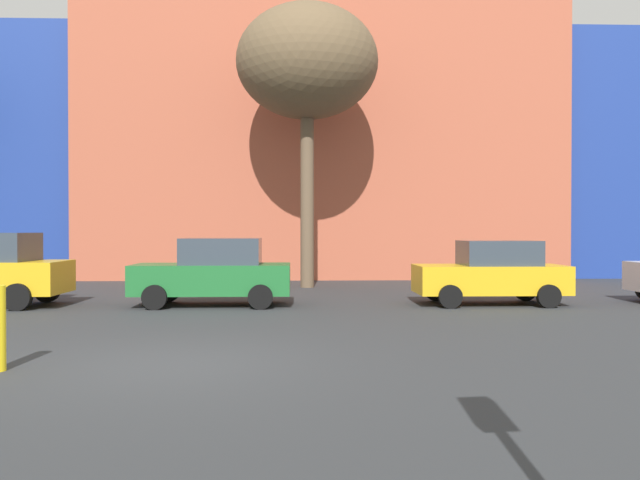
{
  "coord_description": "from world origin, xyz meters",
  "views": [
    {
      "loc": [
        1.81,
        -9.46,
        1.9
      ],
      "look_at": [
        2.53,
        10.52,
        1.62
      ],
      "focal_mm": 37.23,
      "sensor_mm": 36.0,
      "label": 1
    }
  ],
  "objects": [
    {
      "name": "bare_tree_1",
      "position": [
        2.17,
        12.68,
        7.46
      ],
      "size": [
        4.73,
        4.73,
        9.41
      ],
      "color": "brown",
      "rests_on": "ground_plane"
    },
    {
      "name": "ground_plane",
      "position": [
        0.0,
        0.0,
        0.0
      ],
      "size": [
        200.0,
        200.0,
        0.0
      ],
      "primitive_type": "plane",
      "color": "#2D3033"
    },
    {
      "name": "parked_car_3",
      "position": [
        6.85,
        7.39,
        0.82
      ],
      "size": [
        3.79,
        1.86,
        1.64
      ],
      "rotation": [
        0.0,
        0.0,
        3.14
      ],
      "color": "gold",
      "rests_on": "ground_plane"
    },
    {
      "name": "building_backdrop",
      "position": [
        2.84,
        21.43,
        5.29
      ],
      "size": [
        34.07,
        11.47,
        12.77
      ],
      "color": "#B2563D",
      "rests_on": "ground_plane"
    },
    {
      "name": "parked_car_2",
      "position": [
        -0.26,
        7.39,
        0.85
      ],
      "size": [
        3.94,
        1.94,
        1.71
      ],
      "rotation": [
        0.0,
        0.0,
        3.14
      ],
      "color": "#1E662D",
      "rests_on": "ground_plane"
    }
  ]
}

